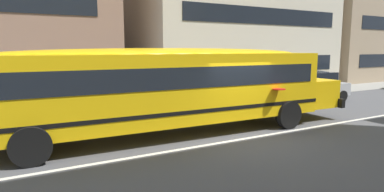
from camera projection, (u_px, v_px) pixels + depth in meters
name	position (u px, v px, depth m)	size (l,w,h in m)	color
ground_plane	(248.00, 138.00, 10.89)	(400.00, 400.00, 0.00)	#4C4C4F
sidewalk_far	(159.00, 105.00, 17.22)	(120.00, 3.00, 0.01)	gray
lane_centreline	(248.00, 138.00, 10.89)	(110.00, 0.16, 0.01)	silver
school_bus	(175.00, 83.00, 11.28)	(13.40, 3.42, 2.98)	yellow
parked_car_silver_end_of_row	(314.00, 86.00, 18.64)	(3.98, 2.04, 1.64)	#B7BABF
apartment_block_far_centre	(214.00, 4.00, 27.45)	(15.43, 13.28, 13.30)	beige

